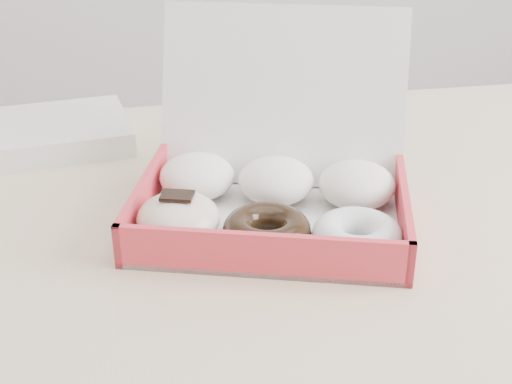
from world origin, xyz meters
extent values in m
cube|color=tan|center=(0.00, 0.00, 0.73)|extent=(1.20, 0.80, 0.04)
cylinder|color=tan|center=(-0.55, 0.35, 0.35)|extent=(0.05, 0.05, 0.71)
cube|color=silver|center=(-0.14, -0.04, 0.75)|extent=(0.37, 0.31, 0.01)
cube|color=#D6323D|center=(-0.18, -0.15, 0.78)|extent=(0.30, 0.10, 0.05)
cube|color=silver|center=(-0.11, 0.07, 0.78)|extent=(0.30, 0.10, 0.05)
cube|color=#D6323D|center=(-0.29, 0.00, 0.78)|extent=(0.08, 0.22, 0.05)
cube|color=#D6323D|center=(0.00, -0.09, 0.78)|extent=(0.08, 0.22, 0.05)
cube|color=silver|center=(-0.10, 0.09, 0.87)|extent=(0.33, 0.18, 0.22)
ellipsoid|color=white|center=(-0.22, 0.04, 0.78)|extent=(0.12, 0.12, 0.05)
ellipsoid|color=white|center=(-0.13, 0.01, 0.78)|extent=(0.12, 0.12, 0.05)
ellipsoid|color=white|center=(-0.03, -0.02, 0.78)|extent=(0.12, 0.12, 0.05)
ellipsoid|color=beige|center=(-0.26, -0.06, 0.78)|extent=(0.12, 0.12, 0.05)
cube|color=black|center=(-0.26, -0.06, 0.81)|extent=(0.04, 0.03, 0.00)
torus|color=black|center=(-0.16, -0.09, 0.77)|extent=(0.13, 0.13, 0.03)
torus|color=white|center=(-0.06, -0.12, 0.77)|extent=(0.13, 0.13, 0.03)
cube|color=white|center=(-0.42, 0.26, 0.77)|extent=(0.25, 0.21, 0.04)
camera|label=1|loc=(-0.29, -0.77, 1.17)|focal=50.00mm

